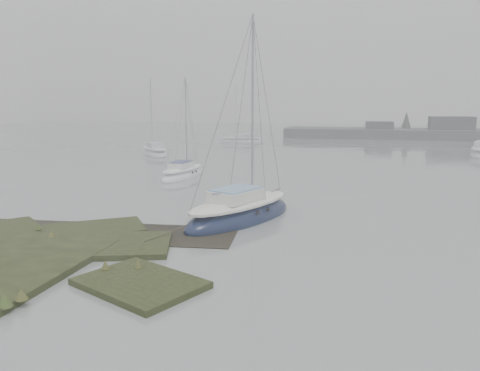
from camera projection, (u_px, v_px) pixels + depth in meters
The scene contains 5 objects.
ground at pixel (282, 161), 42.92m from camera, with size 160.00×160.00×0.00m, color slate.
sailboat_main at pixel (240, 214), 21.25m from camera, with size 4.95×7.30×9.84m.
sailboat_white at pixel (183, 174), 33.38m from camera, with size 2.36×5.57×7.64m.
sailboat_far_a at pixel (155, 153), 47.62m from camera, with size 5.22×5.83×8.36m.
sailboat_far_c at pixel (241, 141), 61.75m from camera, with size 5.81×2.33×8.02m.
Camera 1 is at (6.38, -12.35, 5.29)m, focal length 35.00 mm.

